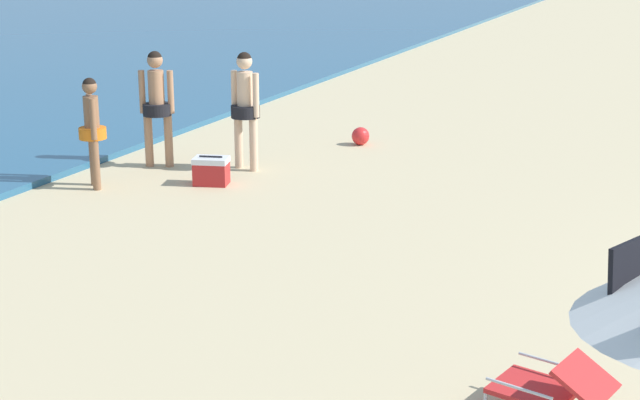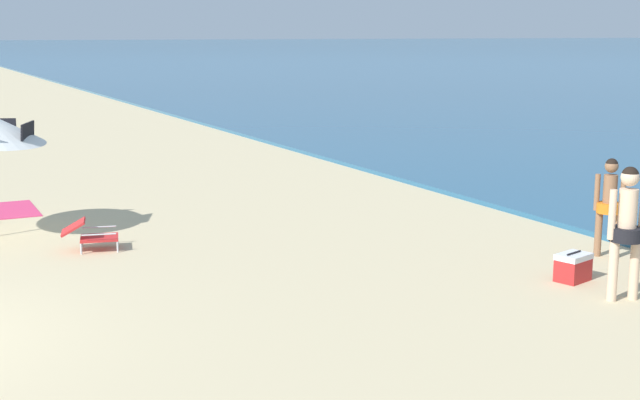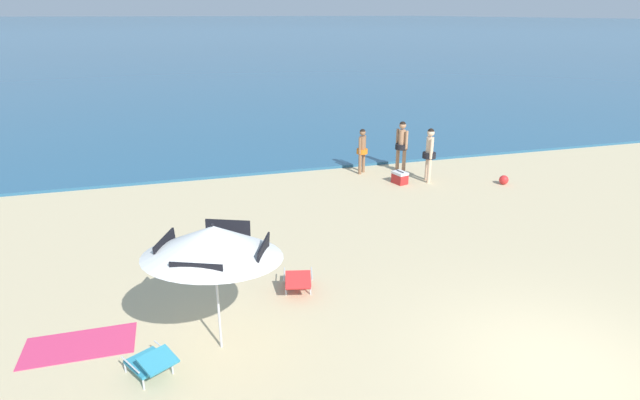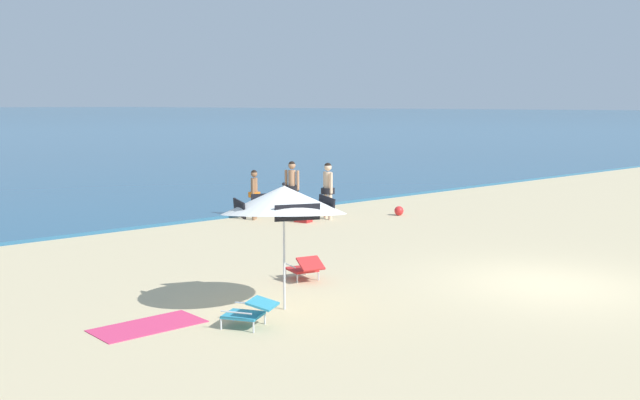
{
  "view_description": "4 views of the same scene",
  "coord_description": "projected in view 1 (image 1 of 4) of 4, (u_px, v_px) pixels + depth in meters",
  "views": [
    {
      "loc": [
        -10.18,
        2.52,
        3.67
      ],
      "look_at": [
        -0.99,
        6.57,
        0.75
      ],
      "focal_mm": 53.97,
      "sensor_mm": 36.0,
      "label": 1
    },
    {
      "loc": [
        10.56,
        0.77,
        3.5
      ],
      "look_at": [
        -0.67,
        6.39,
        1.07
      ],
      "focal_mm": 48.66,
      "sensor_mm": 36.0,
      "label": 2
    },
    {
      "loc": [
        -5.5,
        -5.22,
        5.32
      ],
      "look_at": [
        -1.99,
        6.9,
        0.65
      ],
      "focal_mm": 28.49,
      "sensor_mm": 36.0,
      "label": 3
    },
    {
      "loc": [
        -13.11,
        -7.79,
        3.64
      ],
      "look_at": [
        -1.5,
        5.25,
        1.35
      ],
      "focal_mm": 41.31,
      "sensor_mm": 36.0,
      "label": 4
    }
  ],
  "objects": [
    {
      "name": "beach_ball",
      "position": [
        361.0,
        136.0,
        16.33
      ],
      "size": [
        0.3,
        0.3,
        0.3
      ],
      "primitive_type": "sphere",
      "color": "red",
      "rests_on": "ground"
    },
    {
      "name": "cooler_box",
      "position": [
        211.0,
        171.0,
        13.86
      ],
      "size": [
        0.47,
        0.57,
        0.43
      ],
      "color": "red",
      "rests_on": "ground"
    },
    {
      "name": "person_wading_in",
      "position": [
        245.0,
        102.0,
        14.48
      ],
      "size": [
        0.44,
        0.52,
        1.8
      ],
      "color": "beige",
      "rests_on": "ground"
    },
    {
      "name": "person_standing_beside",
      "position": [
        92.0,
        125.0,
        13.51
      ],
      "size": [
        0.39,
        0.39,
        1.58
      ],
      "color": "#8C6042",
      "rests_on": "ground"
    },
    {
      "name": "person_standing_near_shore",
      "position": [
        157.0,
        100.0,
        14.66
      ],
      "size": [
        0.44,
        0.5,
        1.79
      ],
      "color": "tan",
      "rests_on": "ground"
    },
    {
      "name": "lounge_chair_under_umbrella",
      "position": [
        552.0,
        386.0,
        7.31
      ],
      "size": [
        0.73,
        0.99,
        0.52
      ],
      "color": "red",
      "rests_on": "ground"
    }
  ]
}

